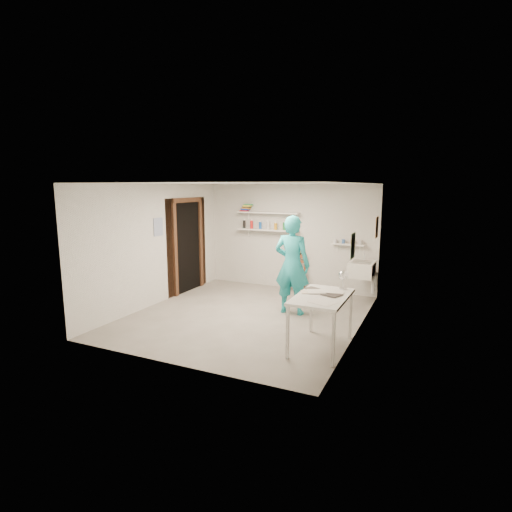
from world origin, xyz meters
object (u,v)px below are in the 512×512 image
at_px(wooden_chair, 293,271).
at_px(desk_lamp, 344,275).
at_px(man, 292,265).
at_px(wall_clock, 296,247).
at_px(work_table, 321,322).
at_px(belfast_sink, 362,269).

bearing_deg(wooden_chair, desk_lamp, -50.72).
height_order(man, wall_clock, man).
distance_m(wall_clock, work_table, 2.02).
bearing_deg(work_table, wall_clock, 120.91).
bearing_deg(desk_lamp, belfast_sink, 92.37).
relative_size(wall_clock, desk_lamp, 2.21).
height_order(wall_clock, work_table, wall_clock).
bearing_deg(wooden_chair, wall_clock, -64.11).
relative_size(wooden_chair, desk_lamp, 6.54).
bearing_deg(desk_lamp, work_table, -112.42).
relative_size(belfast_sink, work_table, 0.50).
xyz_separation_m(wall_clock, work_table, (0.95, -1.58, -0.83)).
relative_size(work_table, desk_lamp, 8.00).
bearing_deg(work_table, belfast_sink, 87.56).
relative_size(belfast_sink, wall_clock, 1.82).
bearing_deg(wall_clock, man, -89.81).
relative_size(belfast_sink, man, 0.33).
bearing_deg(wooden_chair, belfast_sink, -4.48).
distance_m(man, work_table, 1.74).
relative_size(wall_clock, wooden_chair, 0.34).
height_order(man, wooden_chair, man).
height_order(wooden_chair, work_table, wooden_chair).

